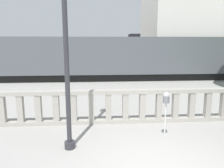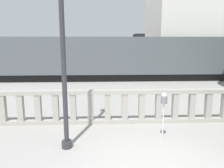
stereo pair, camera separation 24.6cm
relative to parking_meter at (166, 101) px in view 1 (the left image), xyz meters
The scene contains 4 objects.
balustrade 1.75m from the parking_meter, 113.32° to the left, with size 16.12×0.24×1.21m.
parking_meter is the anchor object (origin of this frame).
train_near 11.29m from the parking_meter, 80.72° to the left, with size 24.56×2.87×3.86m.
train_far 23.77m from the parking_meter, 100.25° to the left, with size 19.85×3.01×3.99m.
Camera 1 is at (-1.33, -4.36, 2.82)m, focal length 35.00 mm.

